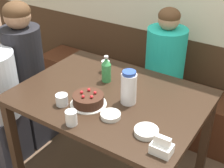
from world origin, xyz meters
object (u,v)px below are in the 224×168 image
Objects in this scene: bowl_soup_white at (146,131)px; glass_shot_small at (71,118)px; person_pale_blue_shirt at (27,78)px; napkin_holder at (162,147)px; bowl_rice_small at (111,115)px; person_teal_shirt at (163,80)px; soju_bottle at (106,69)px; water_pitcher at (129,88)px; bench_seat at (159,104)px; glass_tumbler_short at (62,100)px; birthday_cake at (88,100)px; glass_water_tall at (106,66)px.

glass_shot_small reaches higher than bowl_soup_white.
person_pale_blue_shirt is (-1.27, 0.29, -0.19)m from bowl_soup_white.
napkin_holder reaches higher than glass_shot_small.
person_pale_blue_shirt is at bearing 165.33° from bowl_rice_small.
person_teal_shirt reaches higher than bowl_soup_white.
person_teal_shirt reaches higher than soju_bottle.
person_teal_shirt is at bearing 96.15° from water_pitcher.
person_teal_shirt is at bearing 94.53° from bowl_rice_small.
bench_seat is 1.36m from glass_shot_small.
glass_tumbler_short is at bearing -14.72° from person_teal_shirt.
bowl_soup_white is 0.11× the size of person_teal_shirt.
birthday_cake is 2.63× the size of glass_shot_small.
water_pitcher is 1.07m from person_pale_blue_shirt.
glass_tumbler_short is (-0.34, -0.25, -0.07)m from water_pitcher.
glass_shot_small is 0.07× the size of person_teal_shirt.
glass_shot_small is (0.11, -0.53, -0.05)m from soju_bottle.
bowl_soup_white is at bearing 21.41° from glass_shot_small.
birthday_cake is (-0.05, -1.00, 0.58)m from bench_seat.
birthday_cake is at bearing 100.84° from glass_shot_small.
bench_seat is at bearing 97.68° from bowl_rice_small.
water_pitcher is 0.81m from person_teal_shirt.
person_pale_blue_shirt is at bearing 167.30° from bowl_soup_white.
bench_seat is 2.15× the size of person_pale_blue_shirt.
napkin_holder reaches higher than glass_tumbler_short.
birthday_cake is at bearing -69.59° from glass_water_tall.
glass_water_tall is at bearing 16.66° from person_pale_blue_shirt.
bench_seat is 12.10× the size of water_pitcher.
bowl_soup_white is (-0.14, 0.09, -0.02)m from napkin_holder.
bowl_rice_small is (0.14, -1.04, 0.56)m from bench_seat.
glass_water_tall is at bearing 107.30° from glass_shot_small.
person_teal_shirt is 1.16m from person_pale_blue_shirt.
bench_seat is 19.72× the size of bowl_soup_white.
bowl_soup_white is 1.75× the size of glass_tumbler_short.
person_teal_shirt reaches higher than birthday_cake.
birthday_cake is at bearing -141.38° from water_pitcher.
napkin_holder is 1.24× the size of glass_shot_small.
glass_water_tall is 0.07× the size of person_teal_shirt.
person_pale_blue_shirt reaches higher than birthday_cake.
water_pitcher reaches higher than bowl_rice_small.
bench_seat is 1.16m from birthday_cake.
napkin_holder is 0.80× the size of bowl_soup_white.
bench_seat is at bearing 69.70° from glass_water_tall.
birthday_cake is 2.96× the size of glass_tumbler_short.
person_pale_blue_shirt is (-1.02, 0.27, -0.19)m from bowl_rice_small.
glass_tumbler_short is (-0.72, 0.06, -0.00)m from napkin_holder.
glass_shot_small is 1.14m from person_teal_shirt.
bowl_soup_white is 1.55× the size of glass_shot_small.
soju_bottle is 1.79× the size of napkin_holder.
person_teal_shirt is (-0.08, 0.73, -0.32)m from water_pitcher.
bowl_soup_white is at bearing -4.36° from bowl_rice_small.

